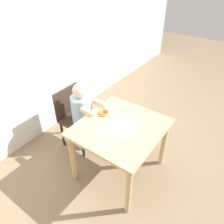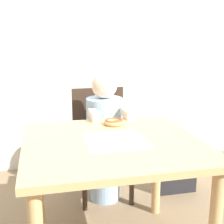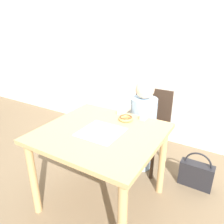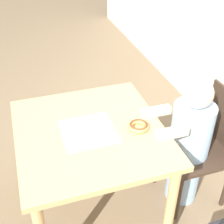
# 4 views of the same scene
# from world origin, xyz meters

# --- Properties ---
(ground_plane) EXTENTS (12.00, 12.00, 0.00)m
(ground_plane) POSITION_xyz_m (0.00, 0.00, 0.00)
(ground_plane) COLOR #7A664C
(wall_back) EXTENTS (8.00, 0.05, 2.50)m
(wall_back) POSITION_xyz_m (0.00, 1.37, 1.25)
(wall_back) COLOR silver
(wall_back) RESTS_ON ground_plane
(dining_table) EXTENTS (0.92, 0.87, 0.70)m
(dining_table) POSITION_xyz_m (0.00, 0.00, 0.59)
(dining_table) COLOR tan
(dining_table) RESTS_ON ground_plane
(chair) EXTENTS (0.42, 0.44, 0.83)m
(chair) POSITION_xyz_m (0.09, 0.77, 0.43)
(chair) COLOR #38281E
(chair) RESTS_ON ground_plane
(child_figure) EXTENTS (0.27, 0.44, 0.98)m
(child_figure) POSITION_xyz_m (0.09, 0.64, 0.49)
(child_figure) COLOR #99BCE0
(child_figure) RESTS_ON ground_plane
(donut) EXTENTS (0.12, 0.12, 0.03)m
(donut) POSITION_xyz_m (0.07, 0.28, 0.72)
(donut) COLOR tan
(donut) RESTS_ON dining_table
(napkin) EXTENTS (0.31, 0.31, 0.00)m
(napkin) POSITION_xyz_m (0.01, -0.01, 0.70)
(napkin) COLOR white
(napkin) RESTS_ON dining_table
(handbag) EXTENTS (0.31, 0.11, 0.37)m
(handbag) POSITION_xyz_m (0.67, 0.63, 0.14)
(handbag) COLOR #232328
(handbag) RESTS_ON ground_plane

